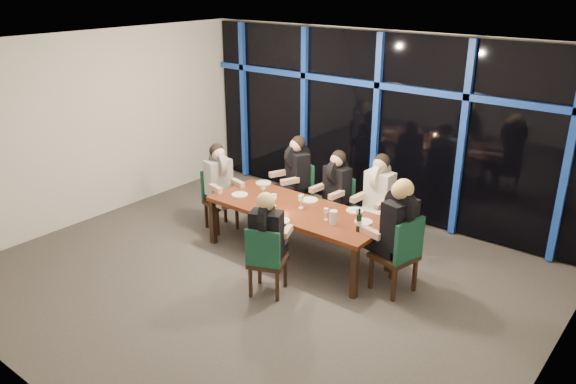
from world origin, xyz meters
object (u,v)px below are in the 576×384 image
(diner_far_left, at_px, (295,167))
(chair_end_right, at_px, (400,252))
(chair_end_left, at_px, (218,196))
(chair_far_left, at_px, (300,189))
(chair_far_right, at_px, (380,211))
(water_pitcher, at_px, (333,217))
(dining_table, at_px, (297,212))
(wine_bottle, at_px, (359,222))
(chair_far_mid, at_px, (338,203))
(diner_end_left, at_px, (220,175))
(chair_near_mid, at_px, (266,258))
(diner_far_right, at_px, (378,188))
(diner_far_mid, at_px, (336,182))
(diner_end_right, at_px, (397,219))
(diner_near_mid, at_px, (267,228))

(diner_far_left, bearing_deg, chair_end_right, 1.95)
(chair_end_left, bearing_deg, chair_far_left, -25.19)
(chair_far_right, xyz_separation_m, water_pitcher, (-0.03, -1.18, 0.30))
(dining_table, distance_m, wine_bottle, 1.09)
(chair_far_left, xyz_separation_m, diner_far_left, (-0.03, -0.08, 0.39))
(chair_far_left, bearing_deg, chair_far_mid, 18.53)
(chair_far_mid, height_order, diner_end_left, diner_end_left)
(dining_table, xyz_separation_m, chair_near_mid, (0.34, -1.08, -0.16))
(chair_far_left, height_order, diner_far_right, diner_far_right)
(diner_far_mid, height_order, diner_end_right, diner_end_right)
(chair_far_left, distance_m, diner_end_right, 2.53)
(diner_far_left, relative_size, diner_end_right, 0.94)
(dining_table, xyz_separation_m, water_pitcher, (0.70, -0.13, 0.16))
(chair_end_left, xyz_separation_m, water_pitcher, (2.28, -0.15, 0.31))
(diner_end_left, bearing_deg, chair_far_mid, -43.98)
(water_pitcher, bearing_deg, chair_near_mid, -113.46)
(chair_far_left, bearing_deg, diner_far_mid, 12.88)
(chair_far_left, relative_size, wine_bottle, 3.14)
(chair_far_right, bearing_deg, chair_end_left, -152.53)
(dining_table, height_order, chair_end_left, chair_end_left)
(diner_far_mid, height_order, diner_far_right, diner_far_right)
(chair_far_mid, bearing_deg, dining_table, -85.85)
(diner_far_mid, distance_m, wine_bottle, 1.43)
(chair_end_left, height_order, diner_end_right, diner_end_right)
(chair_near_mid, relative_size, diner_near_mid, 1.03)
(diner_far_left, xyz_separation_m, diner_near_mid, (1.09, -1.97, -0.03))
(chair_end_right, distance_m, wine_bottle, 0.63)
(dining_table, bearing_deg, diner_far_right, 53.38)
(chair_near_mid, bearing_deg, chair_far_right, -122.38)
(chair_near_mid, height_order, diner_end_right, diner_end_right)
(chair_far_mid, relative_size, diner_end_left, 1.01)
(chair_end_left, distance_m, diner_far_mid, 1.88)
(diner_end_right, bearing_deg, diner_end_left, -75.74)
(diner_far_left, distance_m, water_pitcher, 1.84)
(wine_bottle, height_order, water_pitcher, wine_bottle)
(diner_far_mid, distance_m, diner_end_left, 1.79)
(diner_far_mid, bearing_deg, chair_near_mid, -74.00)
(dining_table, height_order, diner_far_right, diner_far_right)
(diner_end_left, relative_size, diner_near_mid, 1.01)
(wine_bottle, bearing_deg, diner_end_right, 16.60)
(wine_bottle, bearing_deg, diner_near_mid, -130.15)
(chair_end_left, bearing_deg, wine_bottle, -78.60)
(chair_end_left, xyz_separation_m, diner_end_right, (3.11, 0.01, 0.47))
(chair_far_right, distance_m, wine_bottle, 1.26)
(diner_far_right, bearing_deg, diner_far_left, -176.46)
(diner_far_mid, bearing_deg, chair_far_left, 176.38)
(diner_end_left, bearing_deg, diner_far_left, -22.79)
(diner_far_left, bearing_deg, chair_end_left, -106.55)
(chair_end_right, distance_m, chair_near_mid, 1.67)
(diner_far_left, distance_m, diner_end_right, 2.49)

